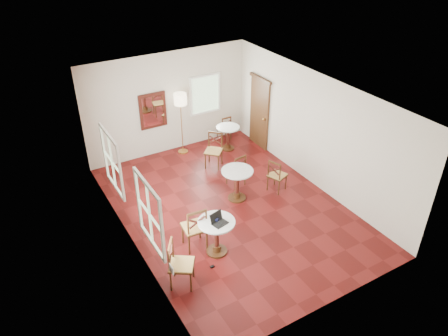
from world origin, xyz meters
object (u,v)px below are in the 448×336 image
cafe_table_mid (237,181)px  power_adapter (212,267)px  cafe_table_near (217,233)px  navy_mug (217,220)px  chair_near_a (195,227)px  chair_back_a (224,128)px  laptop (218,221)px  cafe_table_back (228,135)px  mouse (215,222)px  water_glass (218,220)px  chair_back_b (214,150)px  chair_near_b (180,264)px  chair_mid_b (277,175)px  chair_mid_a (237,170)px  floor_lamp (180,103)px

cafe_table_mid → power_adapter: 2.56m
cafe_table_near → navy_mug: size_ratio=8.00×
chair_near_a → chair_back_a: 5.09m
cafe_table_mid → laptop: bearing=-132.7°
cafe_table_near → laptop: bearing=-75.4°
cafe_table_back → chair_near_a: size_ratio=0.69×
cafe_table_back → mouse: bearing=-124.0°
mouse → water_glass: 0.07m
laptop → water_glass: (-0.00, 0.02, -0.01)m
navy_mug → mouse: bearing=-166.3°
chair_back_b → water_glass: 3.66m
cafe_table_back → chair_back_b: size_ratio=0.74×
cafe_table_near → cafe_table_back: 4.63m
chair_near_a → water_glass: 0.64m
chair_near_b → chair_mid_b: chair_near_b is taller
cafe_table_mid → chair_near_b: chair_near_b is taller
mouse → chair_back_b: bearing=62.1°
chair_back_a → navy_mug: navy_mug is taller
chair_mid_b → chair_mid_a: bearing=24.5°
cafe_table_back → chair_near_b: 5.61m
cafe_table_near → floor_lamp: floor_lamp is taller
chair_near_b → chair_mid_a: bearing=-14.9°
cafe_table_near → laptop: (0.01, -0.05, 0.37)m
cafe_table_mid → chair_back_b: size_ratio=0.84×
chair_back_a → floor_lamp: floor_lamp is taller
chair_mid_b → floor_lamp: floor_lamp is taller
chair_back_a → chair_back_b: chair_back_b is taller
chair_mid_b → water_glass: size_ratio=9.36×
floor_lamp → water_glass: 4.63m
chair_back_b → floor_lamp: bearing=154.3°
power_adapter → chair_back_a: bearing=57.1°
chair_back_b → cafe_table_near: bearing=-73.7°
chair_near_a → power_adapter: chair_near_a is taller
chair_mid_a → floor_lamp: floor_lamp is taller
cafe_table_mid → cafe_table_back: cafe_table_mid is taller
laptop → mouse: (-0.06, 0.03, -0.04)m
chair_back_b → navy_mug: size_ratio=9.66×
chair_near_b → power_adapter: bearing=-50.0°
chair_mid_b → cafe_table_near: bearing=95.9°
chair_mid_a → chair_back_a: 2.62m
water_glass → laptop: bearing=-89.2°
chair_back_a → water_glass: water_glass is taller
cafe_table_back → chair_mid_b: bearing=-91.3°
chair_back_b → laptop: bearing=-73.1°
chair_near_a → laptop: chair_near_a is taller
chair_mid_a → chair_back_a: size_ratio=1.12×
cafe_table_back → navy_mug: 4.65m
navy_mug → chair_mid_a: bearing=49.3°
cafe_table_back → chair_back_b: (-0.85, -0.66, 0.04)m
chair_back_a → mouse: 5.29m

